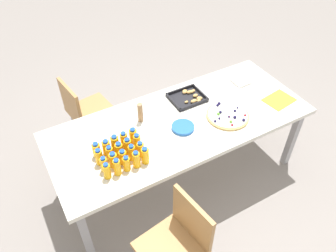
{
  "coord_description": "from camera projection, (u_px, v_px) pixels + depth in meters",
  "views": [
    {
      "loc": [
        -1.12,
        -1.77,
        2.64
      ],
      "look_at": [
        -0.13,
        -0.02,
        0.75
      ],
      "focal_mm": 35.98,
      "sensor_mm": 36.0,
      "label": 1
    }
  ],
  "objects": [
    {
      "name": "juice_bottle_0",
      "position": [
        107.0,
        171.0,
        2.36
      ],
      "size": [
        0.05,
        0.05,
        0.14
      ],
      "color": "#F9AE14",
      "rests_on": "party_table"
    },
    {
      "name": "juice_bottle_7",
      "position": [
        123.0,
        157.0,
        2.46
      ],
      "size": [
        0.06,
        0.06,
        0.13
      ],
      "color": "#F9AB14",
      "rests_on": "party_table"
    },
    {
      "name": "juice_bottle_1",
      "position": [
        117.0,
        167.0,
        2.38
      ],
      "size": [
        0.05,
        0.05,
        0.15
      ],
      "color": "#F9AF14",
      "rests_on": "party_table"
    },
    {
      "name": "party_table",
      "position": [
        180.0,
        126.0,
        2.87
      ],
      "size": [
        2.23,
        0.92,
        0.73
      ],
      "color": "silver",
      "rests_on": "ground_plane"
    },
    {
      "name": "juice_bottle_19",
      "position": [
        133.0,
        136.0,
        2.61
      ],
      "size": [
        0.06,
        0.06,
        0.14
      ],
      "color": "#FAAC14",
      "rests_on": "party_table"
    },
    {
      "name": "juice_bottle_11",
      "position": [
        110.0,
        154.0,
        2.48
      ],
      "size": [
        0.05,
        0.05,
        0.14
      ],
      "color": "#F9AD14",
      "rests_on": "party_table"
    },
    {
      "name": "snack_tray",
      "position": [
        189.0,
        97.0,
        3.04
      ],
      "size": [
        0.3,
        0.26,
        0.04
      ],
      "color": "black",
      "rests_on": "party_table"
    },
    {
      "name": "juice_bottle_12",
      "position": [
        119.0,
        150.0,
        2.51
      ],
      "size": [
        0.06,
        0.06,
        0.14
      ],
      "color": "#F9AE14",
      "rests_on": "party_table"
    },
    {
      "name": "juice_bottle_18",
      "position": [
        124.0,
        140.0,
        2.58
      ],
      "size": [
        0.06,
        0.06,
        0.15
      ],
      "color": "#FAAC14",
      "rests_on": "party_table"
    },
    {
      "name": "paper_folder",
      "position": [
        279.0,
        100.0,
        3.04
      ],
      "size": [
        0.29,
        0.24,
        0.01
      ],
      "primitive_type": "cube",
      "rotation": [
        0.0,
        0.0,
        0.14
      ],
      "color": "yellow",
      "rests_on": "party_table"
    },
    {
      "name": "fruit_pizza",
      "position": [
        228.0,
        115.0,
        2.87
      ],
      "size": [
        0.36,
        0.36,
        0.05
      ],
      "color": "tan",
      "rests_on": "party_table"
    },
    {
      "name": "juice_bottle_6",
      "position": [
        113.0,
        160.0,
        2.44
      ],
      "size": [
        0.06,
        0.06,
        0.13
      ],
      "color": "#F9AD14",
      "rests_on": "party_table"
    },
    {
      "name": "chair_far_left",
      "position": [
        85.0,
        110.0,
        3.3
      ],
      "size": [
        0.45,
        0.45,
        0.83
      ],
      "rotation": [
        0.0,
        0.0,
        -1.43
      ],
      "color": "#B7844C",
      "rests_on": "ground_plane"
    },
    {
      "name": "juice_bottle_17",
      "position": [
        115.0,
        144.0,
        2.55
      ],
      "size": [
        0.06,
        0.06,
        0.15
      ],
      "color": "#F9AC14",
      "rests_on": "party_table"
    },
    {
      "name": "plate_stack",
      "position": [
        183.0,
        127.0,
        2.76
      ],
      "size": [
        0.19,
        0.19,
        0.02
      ],
      "color": "blue",
      "rests_on": "party_table"
    },
    {
      "name": "juice_bottle_5",
      "position": [
        104.0,
        164.0,
        2.4
      ],
      "size": [
        0.05,
        0.05,
        0.14
      ],
      "color": "#FAAC14",
      "rests_on": "party_table"
    },
    {
      "name": "napkin_stack",
      "position": [
        241.0,
        81.0,
        3.23
      ],
      "size": [
        0.15,
        0.15,
        0.02
      ],
      "primitive_type": "cube",
      "color": "white",
      "rests_on": "party_table"
    },
    {
      "name": "juice_bottle_15",
      "position": [
        97.0,
        150.0,
        2.51
      ],
      "size": [
        0.06,
        0.06,
        0.14
      ],
      "color": "#FAAB14",
      "rests_on": "party_table"
    },
    {
      "name": "cardboard_tube",
      "position": [
        140.0,
        113.0,
        2.78
      ],
      "size": [
        0.04,
        0.04,
        0.18
      ],
      "primitive_type": "cylinder",
      "color": "#9E7A56",
      "rests_on": "party_table"
    },
    {
      "name": "juice_bottle_14",
      "position": [
        137.0,
        142.0,
        2.56
      ],
      "size": [
        0.06,
        0.06,
        0.15
      ],
      "color": "#F9AC14",
      "rests_on": "party_table"
    },
    {
      "name": "juice_bottle_8",
      "position": [
        132.0,
        152.0,
        2.48
      ],
      "size": [
        0.05,
        0.05,
        0.14
      ],
      "color": "#F9AC14",
      "rests_on": "party_table"
    },
    {
      "name": "chair_near_left",
      "position": [
        179.0,
        240.0,
        2.3
      ],
      "size": [
        0.45,
        0.45,
        0.83
      ],
      "rotation": [
        0.0,
        0.0,
        1.72
      ],
      "color": "#B7844C",
      "rests_on": "ground_plane"
    },
    {
      "name": "ground_plane",
      "position": [
        179.0,
        175.0,
        3.33
      ],
      "size": [
        12.0,
        12.0,
        0.0
      ],
      "primitive_type": "plane",
      "color": "gray"
    },
    {
      "name": "juice_bottle_3",
      "position": [
        136.0,
        160.0,
        2.43
      ],
      "size": [
        0.06,
        0.06,
        0.15
      ],
      "color": "#FAAD14",
      "rests_on": "party_table"
    },
    {
      "name": "juice_bottle_2",
      "position": [
        127.0,
        164.0,
        2.41
      ],
      "size": [
        0.05,
        0.05,
        0.13
      ],
      "color": "#FAAB14",
      "rests_on": "party_table"
    },
    {
      "name": "juice_bottle_9",
      "position": [
        140.0,
        149.0,
        2.51
      ],
      "size": [
        0.05,
        0.05,
        0.14
      ],
      "color": "#F9AB14",
      "rests_on": "party_table"
    },
    {
      "name": "juice_bottle_13",
      "position": [
        128.0,
        146.0,
        2.53
      ],
      "size": [
        0.06,
        0.06,
        0.14
      ],
      "color": "#FAAB14",
      "rests_on": "party_table"
    },
    {
      "name": "juice_bottle_16",
      "position": [
        106.0,
        148.0,
        2.53
      ],
      "size": [
        0.06,
        0.06,
        0.14
      ],
      "color": "#F9AC14",
      "rests_on": "party_table"
    },
    {
      "name": "juice_bottle_4",
      "position": [
        145.0,
        156.0,
        2.46
      ],
      "size": [
        0.06,
        0.06,
        0.15
      ],
      "color": "#FAAE14",
      "rests_on": "party_table"
    },
    {
      "name": "juice_bottle_10",
      "position": [
        99.0,
        157.0,
        2.45
      ],
      "size": [
        0.06,
        0.06,
        0.15
      ],
      "color": "#F9AE14",
      "rests_on": "party_table"
    }
  ]
}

